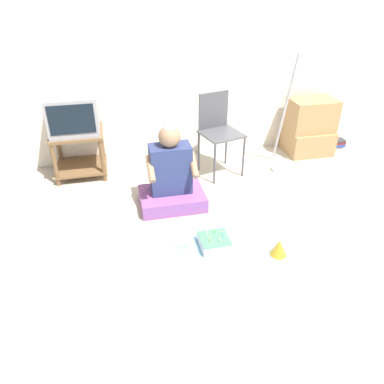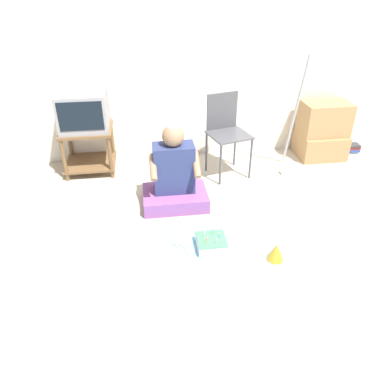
{
  "view_description": "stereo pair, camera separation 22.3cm",
  "coord_description": "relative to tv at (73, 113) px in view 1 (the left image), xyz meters",
  "views": [
    {
      "loc": [
        -1.22,
        -2.31,
        2.03
      ],
      "look_at": [
        -0.62,
        0.41,
        0.35
      ],
      "focal_mm": 35.0,
      "sensor_mm": 36.0,
      "label": 1
    },
    {
      "loc": [
        -1.0,
        -2.35,
        2.03
      ],
      "look_at": [
        -0.62,
        0.41,
        0.35
      ],
      "focal_mm": 35.0,
      "sensor_mm": 36.0,
      "label": 2
    }
  ],
  "objects": [
    {
      "name": "folding_chair",
      "position": [
        1.51,
        -0.26,
        -0.18
      ],
      "size": [
        0.5,
        0.49,
        0.89
      ],
      "color": "#4C4C51",
      "rests_on": "ground_plane"
    },
    {
      "name": "tv",
      "position": [
        0.0,
        0.0,
        0.0
      ],
      "size": [
        0.51,
        0.48,
        0.4
      ],
      "color": "#99999E",
      "rests_on": "tv_stand"
    },
    {
      "name": "ground_plane",
      "position": [
        1.62,
        -1.66,
        -0.71
      ],
      "size": [
        16.0,
        16.0,
        0.0
      ],
      "primitive_type": "plane",
      "color": "#BCB29E"
    },
    {
      "name": "cardboard_box_stack",
      "position": [
        2.77,
        -0.01,
        -0.39
      ],
      "size": [
        0.55,
        0.46,
        0.68
      ],
      "color": "#A87F51",
      "rests_on": "ground_plane"
    },
    {
      "name": "book_pile",
      "position": [
        3.22,
        0.02,
        -0.65
      ],
      "size": [
        0.2,
        0.13,
        0.11
      ],
      "color": "beige",
      "rests_on": "ground_plane"
    },
    {
      "name": "party_hat_blue",
      "position": [
        1.6,
        -1.81,
        -0.63
      ],
      "size": [
        0.14,
        0.14,
        0.15
      ],
      "color": "gold",
      "rests_on": "party_cloth"
    },
    {
      "name": "birthday_cake",
      "position": [
        1.12,
        -1.59,
        -0.66
      ],
      "size": [
        0.24,
        0.24,
        0.14
      ],
      "color": "silver",
      "rests_on": "party_cloth"
    },
    {
      "name": "wall_back",
      "position": [
        1.62,
        0.28,
        0.56
      ],
      "size": [
        6.4,
        0.06,
        2.55
      ],
      "color": "silver",
      "rests_on": "ground_plane"
    },
    {
      "name": "party_cloth",
      "position": [
        1.12,
        -1.62,
        -0.71
      ],
      "size": [
        1.3,
        0.93,
        0.01
      ],
      "color": "#7FC6E0",
      "rests_on": "ground_plane"
    },
    {
      "name": "tv_stand",
      "position": [
        0.0,
        -0.01,
        -0.41
      ],
      "size": [
        0.55,
        0.52,
        0.51
      ],
      "color": "brown",
      "rests_on": "ground_plane"
    },
    {
      "name": "person_seated",
      "position": [
        0.89,
        -0.85,
        -0.43
      ],
      "size": [
        0.62,
        0.45,
        0.89
      ],
      "color": "#8C4C8C",
      "rests_on": "ground_plane"
    },
    {
      "name": "plastic_spoon_near",
      "position": [
        0.83,
        -1.52,
        -0.7
      ],
      "size": [
        0.05,
        0.14,
        0.01
      ],
      "color": "white",
      "rests_on": "party_cloth"
    },
    {
      "name": "dust_mop",
      "position": [
        2.27,
        -0.33,
        -0.32
      ],
      "size": [
        0.28,
        0.35,
        1.31
      ],
      "color": "#B2ADA3",
      "rests_on": "ground_plane"
    },
    {
      "name": "plastic_spoon_far",
      "position": [
        0.89,
        -1.55,
        -0.7
      ],
      "size": [
        0.06,
        0.14,
        0.01
      ],
      "color": "white",
      "rests_on": "party_cloth"
    }
  ]
}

